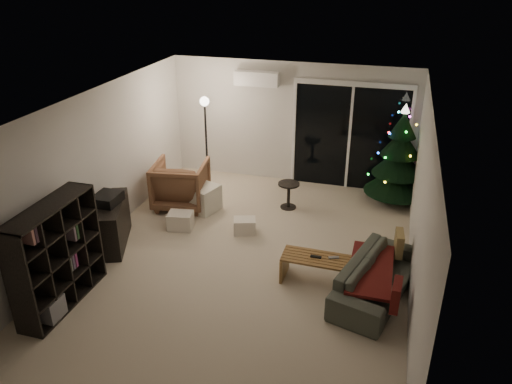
{
  "coord_description": "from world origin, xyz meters",
  "views": [
    {
      "loc": [
        2.02,
        -6.37,
        4.32
      ],
      "look_at": [
        0.1,
        0.3,
        1.05
      ],
      "focal_mm": 35.0,
      "sensor_mm": 36.0,
      "label": 1
    }
  ],
  "objects_px": {
    "media_cabinet": "(111,224)",
    "sofa": "(377,278)",
    "bookshelf": "(45,254)",
    "coffee_table": "(325,271)",
    "armchair": "(181,184)",
    "christmas_tree": "(400,155)"
  },
  "relations": [
    {
      "from": "media_cabinet",
      "to": "coffee_table",
      "type": "height_order",
      "value": "media_cabinet"
    },
    {
      "from": "sofa",
      "to": "coffee_table",
      "type": "distance_m",
      "value": 0.74
    },
    {
      "from": "media_cabinet",
      "to": "sofa",
      "type": "relative_size",
      "value": 0.64
    },
    {
      "from": "media_cabinet",
      "to": "armchair",
      "type": "bearing_deg",
      "value": 50.32
    },
    {
      "from": "sofa",
      "to": "christmas_tree",
      "type": "relative_size",
      "value": 0.97
    },
    {
      "from": "bookshelf",
      "to": "coffee_table",
      "type": "relative_size",
      "value": 1.16
    },
    {
      "from": "media_cabinet",
      "to": "sofa",
      "type": "xyz_separation_m",
      "value": [
        4.3,
        -0.19,
        -0.1
      ]
    },
    {
      "from": "bookshelf",
      "to": "coffee_table",
      "type": "xyz_separation_m",
      "value": [
        3.57,
        1.44,
        -0.54
      ]
    },
    {
      "from": "bookshelf",
      "to": "christmas_tree",
      "type": "height_order",
      "value": "christmas_tree"
    },
    {
      "from": "armchair",
      "to": "christmas_tree",
      "type": "relative_size",
      "value": 0.5
    },
    {
      "from": "sofa",
      "to": "coffee_table",
      "type": "height_order",
      "value": "sofa"
    },
    {
      "from": "bookshelf",
      "to": "media_cabinet",
      "type": "height_order",
      "value": "bookshelf"
    },
    {
      "from": "media_cabinet",
      "to": "coffee_table",
      "type": "distance_m",
      "value": 3.57
    },
    {
      "from": "coffee_table",
      "to": "sofa",
      "type": "bearing_deg",
      "value": -4.06
    },
    {
      "from": "armchair",
      "to": "media_cabinet",
      "type": "bearing_deg",
      "value": 62.99
    },
    {
      "from": "bookshelf",
      "to": "sofa",
      "type": "bearing_deg",
      "value": 8.62
    },
    {
      "from": "armchair",
      "to": "coffee_table",
      "type": "bearing_deg",
      "value": 141.13
    },
    {
      "from": "sofa",
      "to": "media_cabinet",
      "type": "bearing_deg",
      "value": 103.47
    },
    {
      "from": "media_cabinet",
      "to": "armchair",
      "type": "distance_m",
      "value": 1.71
    },
    {
      "from": "armchair",
      "to": "coffee_table",
      "type": "distance_m",
      "value": 3.51
    },
    {
      "from": "christmas_tree",
      "to": "armchair",
      "type": "bearing_deg",
      "value": -161.66
    },
    {
      "from": "bookshelf",
      "to": "coffee_table",
      "type": "height_order",
      "value": "bookshelf"
    }
  ]
}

